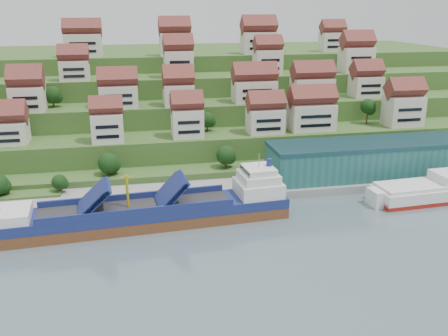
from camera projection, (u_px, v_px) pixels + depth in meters
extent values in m
plane|color=slate|center=(205.00, 218.00, 122.18)|extent=(300.00, 300.00, 0.00)
cube|color=gray|center=(267.00, 188.00, 139.60)|extent=(180.00, 14.00, 2.20)
cube|color=#2D4C1E|center=(170.00, 129.00, 201.66)|extent=(260.00, 128.00, 4.00)
cube|color=#2D4C1E|center=(169.00, 118.00, 205.23)|extent=(260.00, 118.00, 11.00)
cube|color=#2D4C1E|center=(167.00, 106.00, 211.59)|extent=(260.00, 102.00, 18.00)
cube|color=#2D4C1E|center=(165.00, 95.00, 217.95)|extent=(260.00, 86.00, 25.00)
cube|color=#2D4C1E|center=(163.00, 85.00, 225.40)|extent=(260.00, 68.00, 31.00)
cube|color=beige|center=(8.00, 133.00, 145.93)|extent=(11.19, 8.57, 6.43)
cube|color=beige|center=(108.00, 128.00, 147.38)|extent=(9.23, 7.03, 8.52)
cube|color=beige|center=(187.00, 123.00, 152.88)|extent=(9.38, 7.62, 8.62)
cube|color=beige|center=(265.00, 121.00, 157.76)|extent=(11.14, 7.73, 7.71)
cube|color=beige|center=(311.00, 117.00, 161.41)|extent=(14.41, 8.26, 8.51)
cube|color=beige|center=(403.00, 111.00, 167.28)|extent=(11.88, 8.31, 9.95)
cube|color=beige|center=(28.00, 99.00, 155.91)|extent=(10.24, 8.98, 7.77)
cube|color=beige|center=(119.00, 96.00, 161.86)|extent=(12.23, 7.90, 7.11)
cube|color=beige|center=(179.00, 95.00, 165.02)|extent=(9.72, 8.56, 6.92)
cube|color=beige|center=(254.00, 91.00, 171.11)|extent=(14.47, 8.36, 7.25)
cube|color=beige|center=(312.00, 89.00, 175.75)|extent=(14.14, 8.18, 7.32)
cube|color=beige|center=(366.00, 86.00, 180.56)|extent=(10.53, 8.04, 7.36)
cube|color=beige|center=(75.00, 70.00, 170.98)|extent=(9.81, 7.30, 6.79)
cube|color=beige|center=(179.00, 64.00, 177.50)|extent=(10.05, 7.79, 9.41)
cube|color=beige|center=(268.00, 62.00, 185.28)|extent=(9.94, 7.14, 9.04)
cube|color=beige|center=(356.00, 60.00, 192.33)|extent=(11.75, 8.47, 9.38)
cube|color=beige|center=(83.00, 45.00, 188.12)|extent=(13.65, 7.51, 8.49)
cube|color=beige|center=(175.00, 44.00, 192.85)|extent=(11.61, 8.15, 8.64)
cube|color=beige|center=(258.00, 43.00, 201.25)|extent=(13.39, 8.73, 8.48)
cube|color=beige|center=(332.00, 42.00, 210.60)|extent=(9.79, 7.05, 7.81)
ellipsoid|color=#163913|center=(226.00, 155.00, 146.05)|extent=(5.65, 5.65, 5.65)
ellipsoid|color=#163913|center=(108.00, 163.00, 139.97)|extent=(5.93, 5.93, 5.93)
ellipsoid|color=#163913|center=(368.00, 106.00, 169.04)|extent=(5.11, 5.11, 5.11)
ellipsoid|color=#163913|center=(207.00, 120.00, 159.79)|extent=(4.89, 4.89, 4.89)
ellipsoid|color=#163913|center=(22.00, 95.00, 161.13)|extent=(5.99, 5.99, 5.99)
ellipsoid|color=#163913|center=(53.00, 95.00, 161.69)|extent=(5.60, 5.60, 5.60)
ellipsoid|color=#163913|center=(185.00, 57.00, 181.53)|extent=(6.37, 6.37, 6.37)
ellipsoid|color=#163913|center=(261.00, 58.00, 190.03)|extent=(4.25, 4.25, 4.25)
ellipsoid|color=#163913|center=(264.00, 62.00, 188.71)|extent=(5.34, 5.34, 5.34)
ellipsoid|color=#163913|center=(59.00, 182.00, 131.45)|extent=(4.03, 4.03, 4.03)
cube|color=#23605C|center=(371.00, 158.00, 145.62)|extent=(60.00, 15.00, 10.00)
cylinder|color=gray|center=(265.00, 177.00, 132.98)|extent=(0.16, 0.16, 8.00)
cube|color=maroon|center=(268.00, 164.00, 131.97)|extent=(1.20, 0.05, 0.80)
cube|color=brown|center=(145.00, 221.00, 118.12)|extent=(69.72, 15.14, 4.43)
cube|color=navy|center=(144.00, 210.00, 117.24)|extent=(69.73, 15.25, 2.31)
cube|color=silver|center=(9.00, 215.00, 109.24)|extent=(9.51, 10.67, 2.31)
cube|color=#262628|center=(136.00, 206.00, 116.44)|extent=(44.84, 11.93, 0.27)
cube|color=navy|center=(92.00, 198.00, 113.07)|extent=(7.27, 10.20, 6.13)
cube|color=navy|center=(169.00, 191.00, 117.50)|extent=(6.94, 10.18, 6.48)
cylinder|color=gold|center=(127.00, 192.00, 114.78)|extent=(0.66, 0.66, 7.98)
cube|color=silver|center=(258.00, 188.00, 123.45)|extent=(11.28, 10.78, 3.55)
cube|color=silver|center=(259.00, 177.00, 122.57)|extent=(9.44, 9.61, 2.22)
cube|color=silver|center=(259.00, 170.00, 121.99)|extent=(7.60, 8.43, 1.60)
cylinder|color=navy|center=(269.00, 162.00, 122.13)|extent=(1.51, 1.51, 1.95)
cube|color=maroon|center=(423.00, 198.00, 133.30)|extent=(27.85, 11.56, 2.37)
cube|color=silver|center=(424.00, 191.00, 132.68)|extent=(27.85, 11.66, 2.91)
cube|color=silver|center=(425.00, 185.00, 132.11)|extent=(26.43, 10.48, 1.09)
cube|color=silver|center=(448.00, 177.00, 133.28)|extent=(7.73, 8.42, 2.73)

